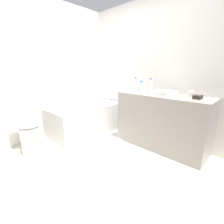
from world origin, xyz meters
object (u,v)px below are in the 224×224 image
Objects in this scene: water_bottle_2 at (135,85)px; bath_mat at (108,140)px; toilet at (28,130)px; water_bottle_0 at (141,87)px; amenity_basket at (198,97)px; soap_dish at (148,92)px; water_bottle_1 at (150,86)px; drinking_glass_0 at (140,89)px; toilet_paper_roll at (16,155)px; drinking_glass_1 at (191,94)px; bathtub at (86,118)px; sink_faucet at (172,91)px; sink_basin at (167,93)px.

bath_mat is (-0.45, 0.24, -1.00)m from water_bottle_2.
toilet is 1.07× the size of bath_mat.
amenity_basket is (0.01, -0.91, -0.06)m from water_bottle_0.
soap_dish is 0.13× the size of bath_mat.
water_bottle_1 is 0.37× the size of bath_mat.
toilet is at bearing 150.45° from drinking_glass_0.
amenity_basket is 1.06× the size of toilet_paper_roll.
water_bottle_0 is 2.31× the size of drinking_glass_1.
bath_mat is (0.02, -0.61, -0.30)m from bathtub.
sink_faucet is 0.40m from soap_dish.
water_bottle_1 is (1.57, -1.19, 0.64)m from toilet.
sink_faucet is at bearing -70.72° from soap_dish.
bathtub is 5.82× the size of water_bottle_1.
sink_faucet is at bearing 65.81° from amenity_basket.
bathtub reaches higher than water_bottle_2.
water_bottle_2 reaches higher than amenity_basket.
water_bottle_0 is 0.78× the size of water_bottle_1.
sink_basin reaches higher than toilet_paper_roll.
soap_dish is at bearing -62.87° from bathtub.
bathtub is 15.99× the size of soap_dish.
drinking_glass_0 is at bearing 43.89° from water_bottle_0.
drinking_glass_1 is at bearing -77.40° from sink_basin.
toilet_paper_roll is (-1.89, 1.00, -0.83)m from soap_dish.
toilet is 5.11× the size of amenity_basket.
bathtub reaches higher than bath_mat.
toilet_paper_roll is at bearing 156.16° from drinking_glass_0.
water_bottle_1 reaches higher than toilet_paper_roll.
toilet is at bearing 132.49° from drinking_glass_1.
sink_basin is 1.35× the size of water_bottle_2.
water_bottle_0 is 0.13m from water_bottle_2.
bathtub is 1.37m from toilet_paper_roll.
water_bottle_1 is 0.28m from drinking_glass_0.
bath_mat is at bearing 140.61° from water_bottle_0.
bathtub reaches higher than drinking_glass_1.
toilet is 2.55m from amenity_basket.
amenity_basket is at bearing -70.18° from bath_mat.
drinking_glass_0 is at bearing 72.11° from water_bottle_1.
bath_mat is (-0.53, 0.45, -0.89)m from soap_dish.
bath_mat is (-0.45, 0.37, -0.97)m from water_bottle_0.
bathtub reaches higher than toilet.
sink_faucet is 0.36m from water_bottle_1.
bathtub is 16.42× the size of drinking_glass_0.
toilet reaches higher than bath_mat.
water_bottle_2 reaches higher than drinking_glass_0.
water_bottle_0 is at bearing 89.79° from water_bottle_1.
water_bottle_1 is at bearing 127.00° from sink_faucet.
soap_dish reaches higher than toilet.
water_bottle_1 is 2.95× the size of drinking_glass_1.
soap_dish is 2.30m from toilet_paper_roll.
drinking_glass_0 is (0.07, 0.54, 0.01)m from sink_basin.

